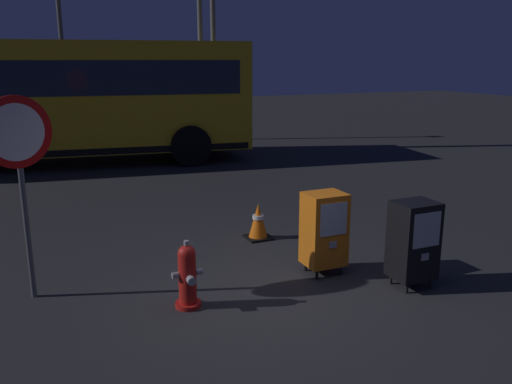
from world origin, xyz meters
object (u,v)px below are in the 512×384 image
object	(u,v)px
fire_hydrant	(187,276)
stop_sign	(19,156)
newspaper_box_primary	(414,240)
traffic_cone	(258,222)
newspaper_box_secondary	(324,229)
street_light_near_right	(58,3)
bus_near	(32,96)

from	to	relation	value
fire_hydrant	stop_sign	bearing A→B (deg)	148.36
fire_hydrant	newspaper_box_primary	distance (m)	2.60
stop_sign	traffic_cone	distance (m)	3.48
newspaper_box_secondary	street_light_near_right	bearing A→B (deg)	98.27
street_light_near_right	fire_hydrant	bearing A→B (deg)	-89.88
newspaper_box_primary	traffic_cone	world-z (taller)	newspaper_box_primary
newspaper_box_primary	bus_near	bearing A→B (deg)	110.45
newspaper_box_secondary	stop_sign	distance (m)	3.54
fire_hydrant	stop_sign	distance (m)	2.16
newspaper_box_primary	traffic_cone	bearing A→B (deg)	112.13
newspaper_box_secondary	stop_sign	bearing A→B (deg)	167.83
fire_hydrant	newspaper_box_secondary	world-z (taller)	newspaper_box_secondary
newspaper_box_secondary	street_light_near_right	xyz separation A→B (m)	(-1.83, 12.58, 3.66)
stop_sign	bus_near	size ratio (longest dim) A/B	0.21
stop_sign	bus_near	bearing A→B (deg)	87.21
bus_near	street_light_near_right	world-z (taller)	street_light_near_right
newspaper_box_primary	street_light_near_right	xyz separation A→B (m)	(-2.56, 13.35, 3.66)
stop_sign	street_light_near_right	size ratio (longest dim) A/B	0.30
fire_hydrant	traffic_cone	xyz separation A→B (m)	(1.60, 1.73, -0.09)
fire_hydrant	street_light_near_right	distance (m)	13.37
fire_hydrant	traffic_cone	size ratio (longest dim) A/B	1.41
newspaper_box_primary	newspaper_box_secondary	size ratio (longest dim) A/B	1.00
traffic_cone	fire_hydrant	bearing A→B (deg)	-132.88
fire_hydrant	traffic_cone	distance (m)	2.36
fire_hydrant	stop_sign	xyz separation A→B (m)	(-1.50, 0.93, 1.25)
fire_hydrant	bus_near	world-z (taller)	bus_near
fire_hydrant	bus_near	bearing A→B (deg)	96.84
stop_sign	street_light_near_right	world-z (taller)	street_light_near_right
stop_sign	traffic_cone	size ratio (longest dim) A/B	4.21
newspaper_box_primary	stop_sign	world-z (taller)	stop_sign
fire_hydrant	newspaper_box_secondary	xyz separation A→B (m)	(1.80, 0.21, 0.22)
newspaper_box_secondary	traffic_cone	world-z (taller)	newspaper_box_secondary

